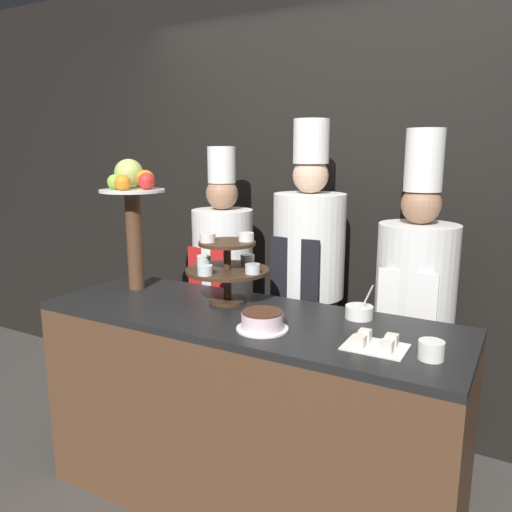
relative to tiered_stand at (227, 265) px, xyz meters
name	(u,v)px	position (x,y,z in m)	size (l,w,h in m)	color
wall_back	(329,198)	(0.17, 0.88, 0.26)	(10.00, 0.06, 2.80)	black
buffet_counter	(246,412)	(0.17, -0.12, -0.67)	(1.93, 0.65, 0.96)	brown
tiered_stand	(227,265)	(0.00, 0.00, 0.00)	(0.40, 0.40, 0.34)	#3D2819
fruit_pedestal	(133,199)	(-0.57, -0.01, 0.29)	(0.33, 0.33, 0.68)	brown
cake_round	(262,321)	(0.33, -0.26, -0.15)	(0.22, 0.22, 0.08)	white
cup_white	(431,350)	(0.99, -0.23, -0.15)	(0.09, 0.09, 0.07)	white
cake_square_tray	(375,343)	(0.79, -0.22, -0.17)	(0.23, 0.17, 0.05)	white
serving_bowl_far	(359,312)	(0.63, 0.08, -0.16)	(0.12, 0.12, 0.16)	white
chef_left	(223,277)	(-0.35, 0.50, -0.22)	(0.36, 0.36, 1.70)	black
chef_center_left	(308,275)	(0.21, 0.50, -0.13)	(0.39, 0.39, 1.84)	#38332D
chef_center_right	(414,302)	(0.78, 0.50, -0.20)	(0.39, 0.39, 1.78)	#28282D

